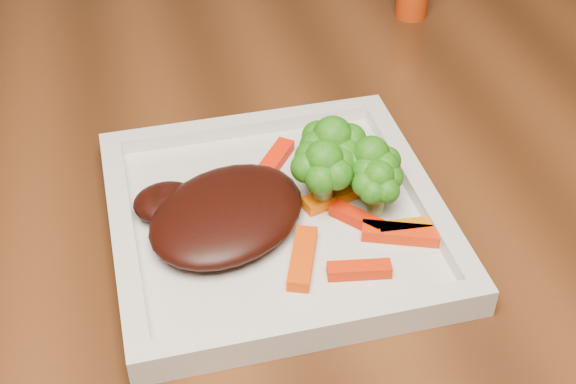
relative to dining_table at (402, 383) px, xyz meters
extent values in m
cube|color=silver|center=(-0.18, -0.08, 0.38)|extent=(0.27, 0.27, 0.01)
ellipsoid|color=black|center=(-0.22, -0.08, 0.40)|extent=(0.18, 0.17, 0.03)
cube|color=red|center=(-0.13, -0.16, 0.39)|extent=(0.05, 0.02, 0.01)
cube|color=red|center=(-0.09, -0.13, 0.39)|extent=(0.06, 0.04, 0.01)
cube|color=#DA3D03|center=(-0.17, -0.14, 0.39)|extent=(0.04, 0.07, 0.01)
cube|color=red|center=(-0.07, -0.03, 0.39)|extent=(0.06, 0.03, 0.01)
cube|color=red|center=(-0.16, -0.01, 0.39)|extent=(0.05, 0.05, 0.01)
cube|color=red|center=(-0.12, -0.10, 0.39)|extent=(0.04, 0.04, 0.01)
cube|color=#FE6104|center=(-0.12, -0.07, 0.39)|extent=(0.06, 0.03, 0.01)
cube|color=orange|center=(-0.08, -0.12, 0.39)|extent=(0.05, 0.02, 0.01)
camera|label=1|loc=(-0.29, -0.56, 0.83)|focal=50.00mm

